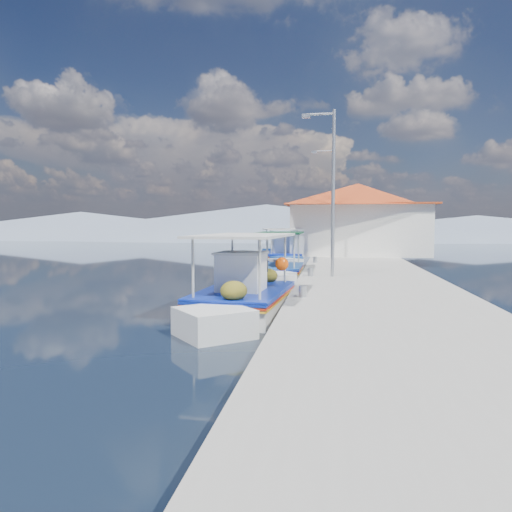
# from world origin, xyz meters

# --- Properties ---
(ground) EXTENTS (160.00, 160.00, 0.00)m
(ground) POSITION_xyz_m (0.00, 0.00, 0.00)
(ground) COLOR black
(ground) RESTS_ON ground
(quay) EXTENTS (5.00, 44.00, 0.50)m
(quay) POSITION_xyz_m (5.90, 6.00, 0.25)
(quay) COLOR #98948E
(quay) RESTS_ON ground
(bollards) EXTENTS (0.20, 17.20, 0.30)m
(bollards) POSITION_xyz_m (3.80, 5.25, 0.65)
(bollards) COLOR #A5A8AD
(bollards) RESTS_ON quay
(main_caique) EXTENTS (2.46, 7.24, 2.39)m
(main_caique) POSITION_xyz_m (2.24, -3.01, 0.46)
(main_caique) COLOR silver
(main_caique) RESTS_ON ground
(caique_green_canopy) EXTENTS (1.86, 6.13, 2.29)m
(caique_green_canopy) POSITION_xyz_m (2.40, 4.63, 0.34)
(caique_green_canopy) COLOR silver
(caique_green_canopy) RESTS_ON ground
(caique_blue_hull) EXTENTS (3.01, 5.81, 1.09)m
(caique_blue_hull) POSITION_xyz_m (0.39, 8.00, 0.29)
(caique_blue_hull) COLOR #1B4DA4
(caique_blue_hull) RESTS_ON ground
(caique_far) EXTENTS (2.90, 6.48, 2.33)m
(caique_far) POSITION_xyz_m (1.60, 13.17, 0.43)
(caique_far) COLOR #1B4DA4
(caique_far) RESTS_ON ground
(harbor_building) EXTENTS (10.49, 10.49, 4.40)m
(harbor_building) POSITION_xyz_m (6.20, 15.00, 2.78)
(harbor_building) COLOR white
(harbor_building) RESTS_ON quay
(lamp_post_near) EXTENTS (1.21, 0.14, 6.00)m
(lamp_post_near) POSITION_xyz_m (4.51, 2.00, 3.85)
(lamp_post_near) COLOR #A5A8AD
(lamp_post_near) RESTS_ON quay
(lamp_post_far) EXTENTS (1.21, 0.14, 6.00)m
(lamp_post_far) POSITION_xyz_m (4.51, 11.00, 3.85)
(lamp_post_far) COLOR #A5A8AD
(lamp_post_far) RESTS_ON quay
(mountain_ridge) EXTENTS (171.40, 96.00, 5.50)m
(mountain_ridge) POSITION_xyz_m (6.54, 56.00, 2.04)
(mountain_ridge) COLOR slate
(mountain_ridge) RESTS_ON ground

